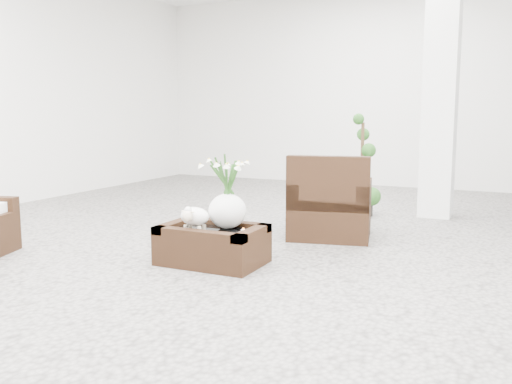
% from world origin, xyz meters
% --- Properties ---
extents(ground, '(11.00, 11.00, 0.00)m').
position_xyz_m(ground, '(0.00, 0.00, 0.00)').
color(ground, gray).
rests_on(ground, ground).
extents(column, '(0.40, 0.40, 3.50)m').
position_xyz_m(column, '(1.20, 2.80, 1.75)').
color(column, white).
rests_on(column, ground).
extents(coffee_table, '(0.90, 0.60, 0.31)m').
position_xyz_m(coffee_table, '(-0.27, -0.45, 0.16)').
color(coffee_table, black).
rests_on(coffee_table, ground).
extents(sheep_figurine, '(0.28, 0.23, 0.21)m').
position_xyz_m(sheep_figurine, '(-0.39, -0.55, 0.42)').
color(sheep_figurine, white).
rests_on(sheep_figurine, coffee_table).
extents(planter_narcissus, '(0.44, 0.44, 0.80)m').
position_xyz_m(planter_narcissus, '(-0.17, -0.35, 0.71)').
color(planter_narcissus, white).
rests_on(planter_narcissus, coffee_table).
extents(tealight, '(0.04, 0.04, 0.03)m').
position_xyz_m(tealight, '(0.03, -0.43, 0.33)').
color(tealight, white).
rests_on(tealight, coffee_table).
extents(armchair, '(1.00, 0.98, 0.90)m').
position_xyz_m(armchair, '(0.34, 1.07, 0.45)').
color(armchair, black).
rests_on(armchair, ground).
extents(topiary, '(0.35, 0.35, 1.30)m').
position_xyz_m(topiary, '(0.31, 2.44, 0.65)').
color(topiary, '#1F4817').
rests_on(topiary, ground).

